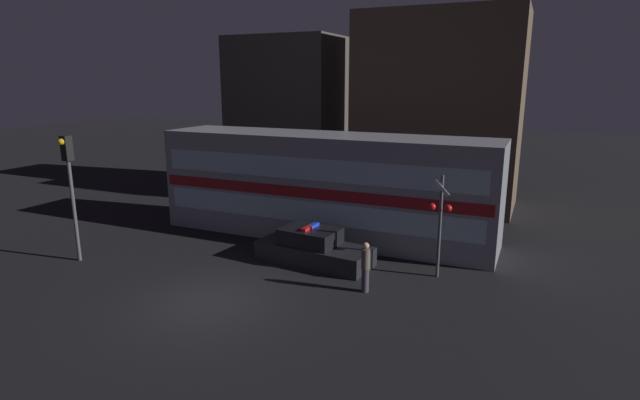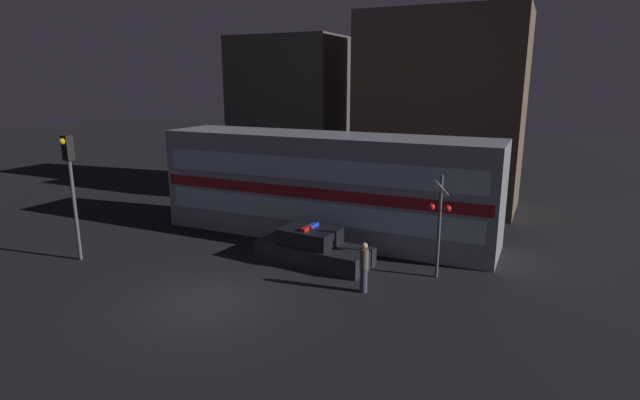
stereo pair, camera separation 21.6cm
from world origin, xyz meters
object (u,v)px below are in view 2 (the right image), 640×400
at_px(pedestrian, 364,267).
at_px(train, 325,186).
at_px(police_car, 313,249).
at_px(crossing_signal_near, 439,219).
at_px(traffic_light_corner, 70,174).

bearing_deg(pedestrian, train, 125.73).
distance_m(police_car, crossing_signal_near, 4.80).
distance_m(pedestrian, crossing_signal_near, 3.13).
bearing_deg(traffic_light_corner, pedestrian, 8.92).
xyz_separation_m(pedestrian, crossing_signal_near, (1.86, 2.18, 1.25)).
xyz_separation_m(train, traffic_light_corner, (-7.19, -6.69, 1.08)).
distance_m(pedestrian, traffic_light_corner, 11.19).
distance_m(train, crossing_signal_near, 6.14).
xyz_separation_m(train, crossing_signal_near, (5.46, -2.82, -0.10)).
bearing_deg(traffic_light_corner, crossing_signal_near, 17.04).
bearing_deg(pedestrian, crossing_signal_near, 49.55).
distance_m(police_car, pedestrian, 3.20).
xyz_separation_m(police_car, crossing_signal_near, (4.51, 0.42, 1.59)).
relative_size(train, pedestrian, 8.72).
distance_m(police_car, traffic_light_corner, 9.26).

